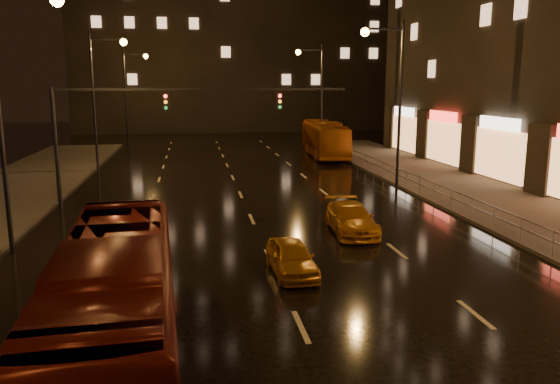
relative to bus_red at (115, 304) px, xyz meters
name	(u,v)px	position (x,y,z in m)	size (l,w,h in m)	color
ground	(244,202)	(4.53, 17.35, -1.50)	(140.00, 140.00, 0.00)	black
sidewalk_right	(522,212)	(18.03, 12.35, -1.43)	(7.00, 70.00, 0.15)	#38332D
building_distant	(235,1)	(8.53, 69.35, 16.50)	(44.00, 16.00, 36.00)	black
traffic_signal	(146,116)	(-0.53, 17.35, 3.23)	(15.31, 0.32, 6.20)	black
railing_right	(435,187)	(14.73, 15.35, -0.61)	(0.05, 56.00, 1.00)	#99999E
bus_red	(115,304)	(0.00, 0.00, 0.00)	(2.53, 10.80, 3.01)	#61140D
bus_curb	(324,139)	(13.53, 35.56, 0.06)	(2.62, 11.20, 3.12)	#A85710
taxi_near	(292,257)	(5.03, 5.48, -0.92)	(1.37, 3.41, 1.16)	#BA7611
taxi_far	(351,219)	(8.53, 10.26, -0.88)	(1.76, 4.34, 1.26)	#C47612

